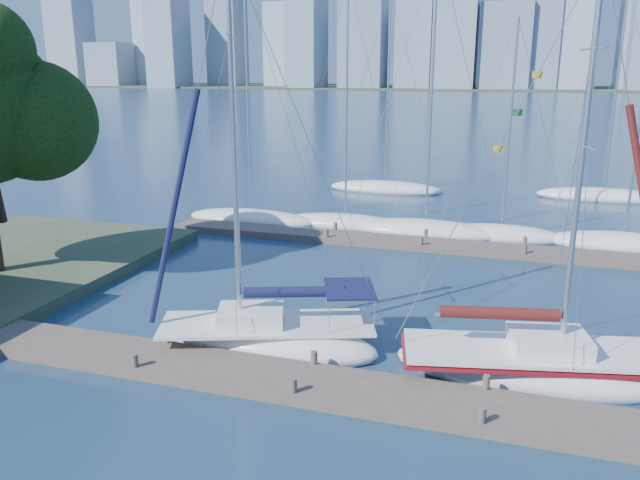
% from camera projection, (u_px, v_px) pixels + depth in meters
% --- Properties ---
extents(ground, '(700.00, 700.00, 0.00)m').
position_uv_depth(ground, '(304.00, 390.00, 17.97)').
color(ground, '#172E4B').
rests_on(ground, ground).
extents(near_dock, '(26.00, 2.00, 0.40)m').
position_uv_depth(near_dock, '(304.00, 384.00, 17.91)').
color(near_dock, '#51453B').
rests_on(near_dock, ground).
extents(far_dock, '(30.00, 1.80, 0.36)m').
position_uv_depth(far_dock, '(443.00, 246.00, 32.04)').
color(far_dock, '#51453B').
rests_on(far_dock, ground).
extents(far_shore, '(800.00, 100.00, 1.50)m').
position_uv_depth(far_shore, '(513.00, 88.00, 312.05)').
color(far_shore, '#38472D').
rests_on(far_shore, ground).
extents(sailboat_navy, '(7.92, 4.88, 12.94)m').
position_uv_depth(sailboat_navy, '(267.00, 316.00, 20.45)').
color(sailboat_navy, white).
rests_on(sailboat_navy, ground).
extents(sailboat_maroon, '(8.22, 4.19, 12.40)m').
position_uv_depth(sailboat_maroon, '(530.00, 347.00, 18.44)').
color(sailboat_maroon, white).
rests_on(sailboat_maroon, ground).
extents(bg_boat_0, '(8.15, 2.62, 14.29)m').
position_uv_depth(bg_boat_0, '(251.00, 218.00, 37.61)').
color(bg_boat_0, white).
rests_on(bg_boat_0, ground).
extents(bg_boat_1, '(7.85, 4.36, 14.30)m').
position_uv_depth(bg_boat_1, '(345.00, 222.00, 36.66)').
color(bg_boat_1, white).
rests_on(bg_boat_1, ground).
extents(bg_boat_2, '(8.78, 5.27, 15.45)m').
position_uv_depth(bg_boat_2, '(425.00, 229.00, 34.84)').
color(bg_boat_2, white).
rests_on(bg_boat_2, ground).
extents(bg_boat_3, '(6.65, 2.48, 11.82)m').
position_uv_depth(bg_boat_3, '(501.00, 234.00, 34.06)').
color(bg_boat_3, white).
rests_on(bg_boat_3, ground).
extents(bg_boat_4, '(7.97, 3.94, 13.34)m').
position_uv_depth(bg_boat_4, '(624.00, 243.00, 32.19)').
color(bg_boat_4, white).
rests_on(bg_boat_4, ground).
extents(bg_boat_6, '(8.80, 3.30, 14.58)m').
position_uv_depth(bg_boat_6, '(385.00, 188.00, 47.24)').
color(bg_boat_6, white).
rests_on(bg_boat_6, ground).
extents(bg_boat_7, '(9.37, 3.59, 14.30)m').
position_uv_depth(bg_boat_7, '(603.00, 196.00, 44.24)').
color(bg_boat_7, white).
rests_on(bg_boat_7, ground).
extents(skyline, '(503.90, 51.31, 120.74)m').
position_uv_depth(skyline, '(566.00, 7.00, 269.69)').
color(skyline, gray).
rests_on(skyline, ground).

